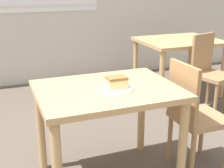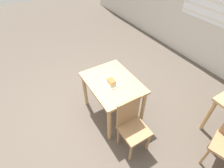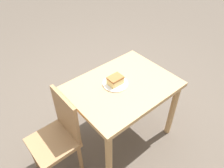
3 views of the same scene
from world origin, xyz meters
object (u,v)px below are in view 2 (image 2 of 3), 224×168
(plate, at_px, (111,84))
(dining_table_near, at_px, (112,87))
(chair_near_window, at_px, (132,125))
(cake_slice, at_px, (111,82))

(plate, bearing_deg, dining_table_near, 129.96)
(chair_near_window, distance_m, cake_slice, 0.68)
(dining_table_near, xyz_separation_m, plate, (0.04, -0.05, 0.12))
(plate, relative_size, cake_slice, 1.73)
(dining_table_near, distance_m, plate, 0.14)
(chair_near_window, bearing_deg, plate, 86.82)
(plate, bearing_deg, chair_near_window, -3.18)
(chair_near_window, height_order, plate, chair_near_window)
(dining_table_near, xyz_separation_m, cake_slice, (0.05, -0.05, 0.17))
(chair_near_window, relative_size, plate, 3.77)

